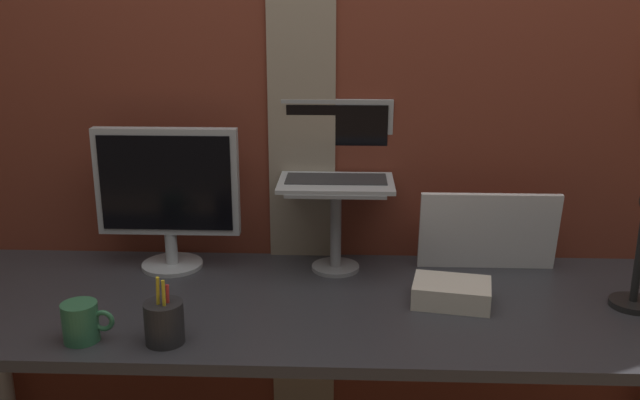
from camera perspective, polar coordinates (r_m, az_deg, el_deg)
The scene contains 9 objects.
brick_wall_back at distance 2.13m, azimuth 4.28°, elevation 7.30°, with size 3.70×0.15×2.41m.
desk at distance 1.91m, azimuth -0.13°, elevation -10.07°, with size 2.21×0.69×0.76m.
monitor at distance 2.06m, azimuth -12.34°, elevation 0.86°, with size 0.41×0.18×0.42m.
laptop_stand at distance 2.02m, azimuth 1.30°, elevation -1.11°, with size 0.28×0.22×0.26m.
laptop at distance 2.04m, azimuth 1.36°, elevation 3.40°, with size 0.33×0.25×0.23m.
whiteboard_panel at distance 2.09m, azimuth 13.56°, elevation -2.51°, with size 0.40×0.02×0.24m, color white.
pen_cup at distance 1.69m, azimuth -12.59°, elevation -9.70°, with size 0.09×0.09×0.17m.
coffee_mug at distance 1.75m, azimuth -18.88°, elevation -9.40°, with size 0.12×0.08×0.09m.
paper_clutter_stack at distance 1.88m, azimuth 10.68°, elevation -7.44°, with size 0.20×0.14×0.06m, color silver.
Camera 1 is at (-0.07, -1.63, 1.55)m, focal length 39.23 mm.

